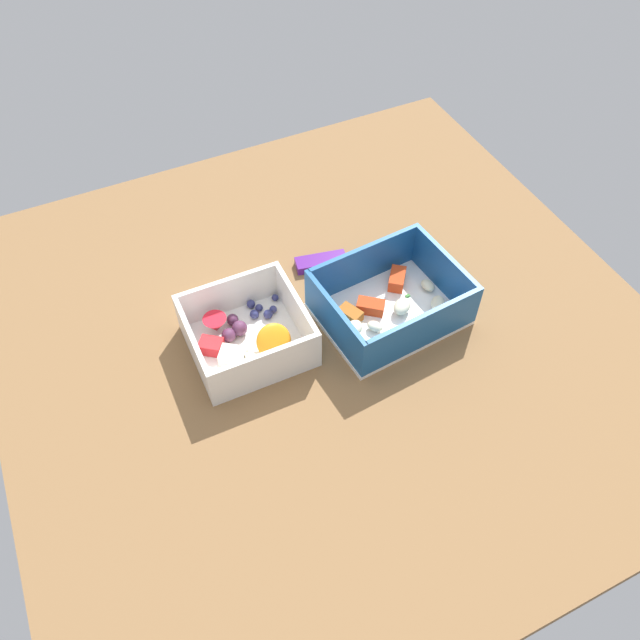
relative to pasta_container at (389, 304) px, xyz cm
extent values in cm
cube|color=brown|center=(-8.14, 1.20, -3.20)|extent=(80.00, 80.00, 2.00)
cube|color=white|center=(0.03, -0.07, -1.90)|extent=(18.32, 14.96, 0.60)
cube|color=#19518C|center=(-8.25, -0.79, 1.45)|extent=(1.77, 13.52, 6.09)
cube|color=#19518C|center=(8.31, 0.65, 1.45)|extent=(1.77, 13.52, 6.09)
cube|color=#19518C|center=(-0.53, 6.37, 1.45)|extent=(16.01, 1.98, 6.09)
cube|color=#19518C|center=(0.59, -6.50, 1.45)|extent=(16.01, 1.98, 6.09)
ellipsoid|color=beige|center=(1.55, -0.68, -0.59)|extent=(3.51, 3.28, 1.44)
ellipsoid|color=beige|center=(5.99, -2.21, -0.69)|extent=(2.98, 3.18, 1.30)
ellipsoid|color=beige|center=(-2.40, -4.29, -0.82)|extent=(2.25, 2.63, 1.11)
ellipsoid|color=beige|center=(-5.75, -1.24, -0.60)|extent=(3.47, 3.16, 1.43)
ellipsoid|color=beige|center=(6.56, 1.39, -0.86)|extent=(1.80, 2.32, 1.06)
ellipsoid|color=beige|center=(-3.00, -1.87, -0.89)|extent=(2.38, 2.47, 1.02)
cube|color=#AD5B1E|center=(-4.87, 1.39, -0.88)|extent=(2.85, 3.45, 1.45)
cube|color=red|center=(-1.97, 1.43, -0.84)|extent=(3.92, 3.67, 1.52)
cube|color=red|center=(3.40, 3.81, -0.72)|extent=(3.67, 3.95, 1.76)
cube|color=#387A33|center=(-4.85, -1.12, -1.50)|extent=(0.60, 0.40, 0.20)
cube|color=#387A33|center=(3.56, 0.71, -1.50)|extent=(0.60, 0.40, 0.20)
cube|color=#387A33|center=(2.14, -4.53, -1.50)|extent=(0.60, 0.40, 0.20)
cube|color=#387A33|center=(-1.31, -3.10, -1.50)|extent=(0.60, 0.40, 0.20)
cube|color=#387A33|center=(-2.16, -4.14, -1.50)|extent=(0.60, 0.40, 0.20)
cube|color=white|center=(-18.01, 3.02, -1.90)|extent=(13.91, 13.15, 0.60)
cube|color=white|center=(-24.62, 3.07, 1.10)|extent=(0.70, 13.05, 5.40)
cube|color=white|center=(-11.40, 2.97, 1.10)|extent=(0.70, 13.05, 5.40)
cube|color=white|center=(-17.97, 9.24, 1.10)|extent=(12.62, 0.69, 5.40)
cube|color=white|center=(-18.06, -3.21, 1.10)|extent=(12.62, 0.69, 5.40)
ellipsoid|color=orange|center=(-15.65, 0.33, 0.58)|extent=(4.68, 4.32, 4.16)
cube|color=#F4EACC|center=(-18.69, -1.24, -0.72)|extent=(3.01, 3.48, 1.77)
cube|color=#F4EACC|center=(-20.63, 1.37, -0.68)|extent=(3.84, 3.66, 1.84)
cube|color=red|center=(-22.46, 3.87, -0.77)|extent=(3.46, 3.32, 1.66)
sphere|color=#562D4C|center=(-18.66, 6.73, -0.85)|extent=(1.49, 1.49, 1.49)
sphere|color=#562D4C|center=(-19.97, 4.49, -0.71)|extent=(1.78, 1.78, 1.78)
sphere|color=#562D4C|center=(-18.40, 4.87, -0.62)|extent=(1.95, 1.95, 1.95)
cone|color=red|center=(-20.92, 6.50, -0.42)|extent=(2.95, 2.95, 2.36)
sphere|color=navy|center=(-12.30, 8.08, -1.14)|extent=(0.91, 0.91, 0.91)
sphere|color=navy|center=(-15.81, 6.52, -1.01)|extent=(1.18, 1.18, 1.18)
sphere|color=navy|center=(-15.56, 8.32, -1.05)|extent=(1.11, 1.11, 1.11)
sphere|color=navy|center=(-13.32, 6.30, -1.10)|extent=(0.99, 0.99, 0.99)
sphere|color=navy|center=(-14.85, 7.34, -1.11)|extent=(0.99, 0.99, 0.99)
sphere|color=navy|center=(-14.24, 5.76, -1.00)|extent=(1.20, 1.20, 1.20)
cube|color=#51197A|center=(-3.93, 11.75, -1.60)|extent=(7.34, 3.77, 1.20)
camera|label=1|loc=(-30.65, -44.03, 61.18)|focal=35.98mm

